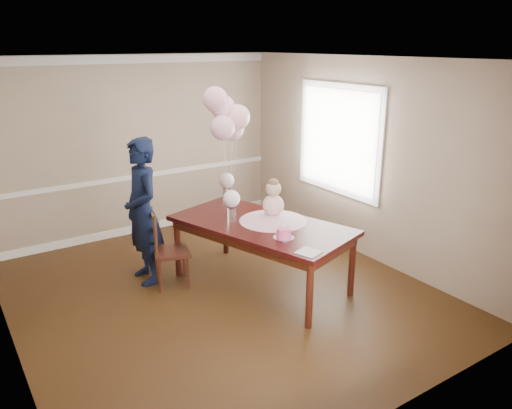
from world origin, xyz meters
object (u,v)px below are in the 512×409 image
object	(u,v)px
dining_chair_seat	(171,252)
woman	(143,212)
birthday_cake	(284,233)
dining_table_top	(261,225)

from	to	relation	value
dining_chair_seat	woman	bearing A→B (deg)	142.36
birthday_cake	woman	size ratio (longest dim) A/B	0.09
dining_chair_seat	birthday_cake	bearing A→B (deg)	-37.56
dining_table_top	dining_chair_seat	world-z (taller)	dining_table_top
dining_table_top	woman	distance (m)	1.45
dining_table_top	woman	bearing A→B (deg)	123.23
woman	birthday_cake	bearing A→B (deg)	38.36
dining_chair_seat	woman	world-z (taller)	woman
dining_table_top	birthday_cake	distance (m)	0.54
dining_table_top	woman	xyz separation A→B (m)	(-1.12, 0.91, 0.12)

